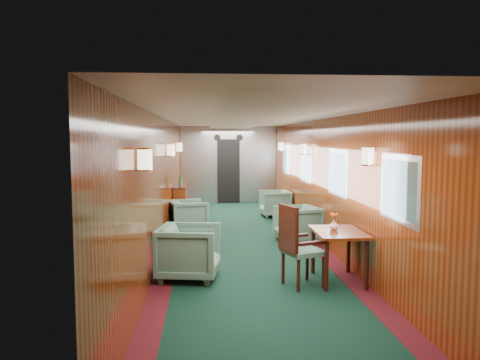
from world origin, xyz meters
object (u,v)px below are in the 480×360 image
at_px(dining_table, 339,239).
at_px(armchair_left_near, 189,252).
at_px(side_chair, 297,243).
at_px(armchair_right_far, 275,203).
at_px(armchair_left_far, 188,216).
at_px(credenza, 180,203).
at_px(armchair_right_near, 297,224).

bearing_deg(dining_table, armchair_left_near, 173.04).
relative_size(side_chair, armchair_right_far, 1.52).
distance_m(armchair_left_near, armchair_left_far, 3.38).
bearing_deg(credenza, side_chair, -70.30).
bearing_deg(armchair_left_near, side_chair, -100.49).
distance_m(side_chair, armchair_left_near, 1.57).
bearing_deg(armchair_right_far, dining_table, -2.31).
height_order(credenza, armchair_left_far, credenza).
bearing_deg(credenza, armchair_left_near, -85.47).
height_order(dining_table, armchair_right_far, dining_table).
xyz_separation_m(side_chair, armchair_left_near, (-1.47, 0.51, -0.22)).
bearing_deg(armchair_right_far, credenza, -78.45).
distance_m(side_chair, armchair_left_far, 4.21).
distance_m(dining_table, armchair_right_near, 2.53).
distance_m(armchair_left_far, armchair_right_far, 2.86).
relative_size(armchair_left_near, armchair_right_near, 1.09).
relative_size(credenza, armchair_right_near, 1.48).
bearing_deg(armchair_right_near, dining_table, -11.00).
height_order(side_chair, credenza, credenza).
bearing_deg(credenza, armchair_right_far, 14.56).
xyz_separation_m(armchair_left_near, armchair_left_far, (-0.13, 3.38, -0.04)).
bearing_deg(credenza, armchair_left_far, -79.15).
xyz_separation_m(armchair_right_near, armchair_right_far, (0.02, 3.02, -0.02)).
height_order(dining_table, side_chair, side_chair).
bearing_deg(armchair_left_far, armchair_right_near, -132.75).
xyz_separation_m(credenza, armchair_right_near, (2.40, -2.40, -0.10)).
xyz_separation_m(side_chair, armchair_right_far, (0.58, 5.75, -0.27)).
bearing_deg(armchair_right_near, credenza, -147.93).
bearing_deg(armchair_right_near, armchair_right_far, 166.81).
relative_size(armchair_left_far, armchair_right_far, 1.03).
distance_m(side_chair, armchair_right_near, 2.80).
bearing_deg(credenza, dining_table, -63.23).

